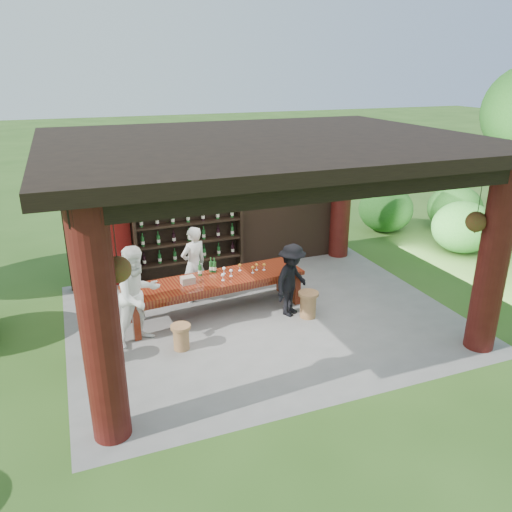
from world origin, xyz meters
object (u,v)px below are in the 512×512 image
object	(u,v)px
host	(194,265)
napkin_basket	(188,280)
guest_woman	(138,295)
guest_man	(292,280)
wine_shelf	(189,233)
stool_far_left	(98,347)
stool_near_right	(308,304)
tasting_table	(215,284)
stool_near_left	(181,336)

from	to	relation	value
host	napkin_basket	distance (m)	0.82
guest_woman	guest_man	bearing A→B (deg)	-24.69
host	guest_man	world-z (taller)	host
wine_shelf	guest_man	size ratio (longest dim) A/B	1.69
stool_far_left	guest_woman	bearing A→B (deg)	31.27
host	napkin_basket	world-z (taller)	host
wine_shelf	stool_near_right	size ratio (longest dim) A/B	4.72
guest_man	napkin_basket	xyz separation A→B (m)	(-1.94, 0.54, 0.08)
wine_shelf	tasting_table	bearing A→B (deg)	-89.14
wine_shelf	stool_near_right	world-z (taller)	wine_shelf
host	guest_man	size ratio (longest dim) A/B	1.11
stool_near_left	stool_near_right	size ratio (longest dim) A/B	0.87
tasting_table	stool_far_left	xyz separation A→B (m)	(-2.34, -1.06, -0.34)
tasting_table	stool_near_left	size ratio (longest dim) A/B	7.90
tasting_table	host	bearing A→B (deg)	108.91
wine_shelf	tasting_table	size ratio (longest dim) A/B	0.68
wine_shelf	host	distance (m)	1.28
napkin_basket	stool_far_left	bearing A→B (deg)	-150.70
stool_near_left	stool_near_right	world-z (taller)	stool_near_right
host	tasting_table	bearing A→B (deg)	87.76
napkin_basket	wine_shelf	bearing A→B (deg)	75.26
stool_near_left	stool_far_left	size ratio (longest dim) A/B	0.83
stool_far_left	host	xyz separation A→B (m)	(2.10, 1.76, 0.52)
napkin_basket	guest_woman	bearing A→B (deg)	-152.23
stool_near_right	tasting_table	bearing A→B (deg)	153.31
stool_near_left	host	distance (m)	2.03
stool_near_right	stool_far_left	distance (m)	4.00
wine_shelf	napkin_basket	size ratio (longest dim) A/B	9.59
stool_far_left	guest_woman	xyz separation A→B (m)	(0.77, 0.47, 0.61)
tasting_table	napkin_basket	world-z (taller)	napkin_basket
host	stool_near_left	bearing A→B (deg)	47.12
stool_far_left	guest_woman	distance (m)	1.09
wine_shelf	stool_near_right	bearing A→B (deg)	-58.68
wine_shelf	guest_woman	distance (m)	2.96
wine_shelf	guest_woman	size ratio (longest dim) A/B	1.37
stool_far_left	host	size ratio (longest dim) A/B	0.34
stool_near_right	napkin_basket	world-z (taller)	napkin_basket
stool_far_left	guest_man	world-z (taller)	guest_man
tasting_table	guest_man	xyz separation A→B (m)	(1.39, -0.60, 0.10)
stool_far_left	guest_man	bearing A→B (deg)	7.06
host	guest_woman	world-z (taller)	guest_woman
stool_near_left	stool_near_right	distance (m)	2.63
stool_near_left	stool_near_right	xyz separation A→B (m)	(2.61, 0.29, 0.04)
stool_near_right	guest_man	bearing A→B (deg)	138.91
stool_near_left	stool_far_left	bearing A→B (deg)	177.72
stool_far_left	host	bearing A→B (deg)	39.89
wine_shelf	tasting_table	distance (m)	1.99
stool_near_left	host	world-z (taller)	host
stool_near_left	guest_man	distance (m)	2.45
stool_near_right	host	xyz separation A→B (m)	(-1.89, 1.53, 0.54)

